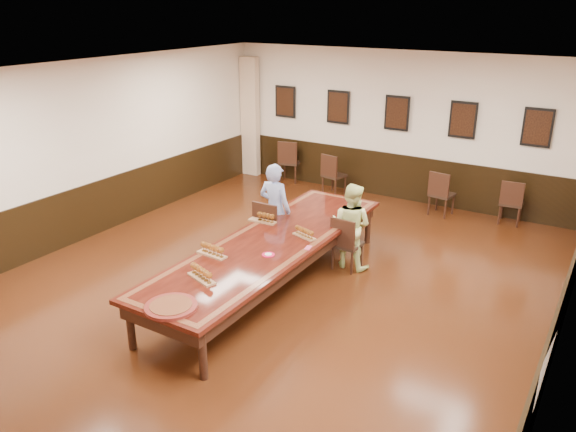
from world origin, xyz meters
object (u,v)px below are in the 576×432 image
Objects in this scene: spare_chair_c at (442,193)px; conference_table at (271,250)px; spare_chair_d at (512,201)px; carved_platter at (171,306)px; person_man at (275,209)px; person_woman at (351,226)px; chair_man at (272,228)px; chair_woman at (348,242)px; spare_chair_a at (290,161)px; spare_chair_b at (334,174)px.

spare_chair_c is 0.19× the size of conference_table.
spare_chair_d is 1.24× the size of carved_platter.
conference_table is (0.62, -1.08, -0.20)m from person_man.
spare_chair_c is 3.88m from person_man.
person_woman is (-1.86, -3.41, 0.26)m from spare_chair_d.
chair_man is 1.16m from conference_table.
chair_woman is 4.92m from spare_chair_a.
spare_chair_b is 6.87m from carved_platter.
person_woman is 1.96× the size of carved_platter.
spare_chair_c is 1.04× the size of spare_chair_d.
spare_chair_a reaches higher than chair_man.
chair_man is at bearing 103.14° from spare_chair_a.
chair_man is at bearing 90.00° from person_man.
spare_chair_c is at bearing 74.10° from conference_table.
spare_chair_a is 1.08× the size of spare_chair_b.
spare_chair_d is at bearing -131.71° from person_man.
spare_chair_a is 1.09× the size of spare_chair_c.
chair_man is 1.07× the size of spare_chair_b.
spare_chair_b is at bearing 100.87° from carved_platter.
spare_chair_c is (0.55, 3.26, 0.01)m from chair_woman.
chair_woman is 0.98× the size of spare_chair_c.
chair_woman reaches higher than carved_platter.
spare_chair_c is 1.33m from spare_chair_d.
conference_table is at bearing 82.31° from spare_chair_c.
person_woman is at bearing 119.08° from spare_chair_a.
spare_chair_d is at bearing -161.10° from spare_chair_c.
chair_woman is 1.01× the size of spare_chair_d.
conference_table is (-0.71, -1.19, 0.15)m from chair_woman.
spare_chair_d is at bearing -166.18° from spare_chair_b.
spare_chair_c is 0.66× the size of person_woman.
spare_chair_c reaches higher than chair_woman.
spare_chair_d is at bearing -130.88° from chair_man.
spare_chair_c is at bearing -118.70° from chair_man.
spare_chair_c is (1.88, 3.48, -0.04)m from chair_man.
person_man is at bearing -90.00° from chair_man.
person_woman is 3.60m from carved_platter.
conference_table is (2.60, -4.83, 0.10)m from spare_chair_a.
spare_chair_b is 0.66× the size of person_woman.
person_woman is (1.33, 0.21, -0.09)m from person_man.
person_man is 2.21× the size of carved_platter.
spare_chair_c is at bearing -98.09° from chair_woman.
spare_chair_d is (1.31, 0.25, -0.02)m from spare_chair_c.
conference_table is at bearing 62.52° from person_woman.
spare_chair_b is at bearing -0.85° from spare_chair_d.
spare_chair_d is 0.56× the size of person_man.
person_man is at bearing 10.57° from person_woman.
spare_chair_b is 4.66m from conference_table.
spare_chair_c is 3.22m from person_woman.
spare_chair_a is (-1.98, 3.86, 0.00)m from chair_man.
chair_woman is at bearing -175.37° from person_man.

